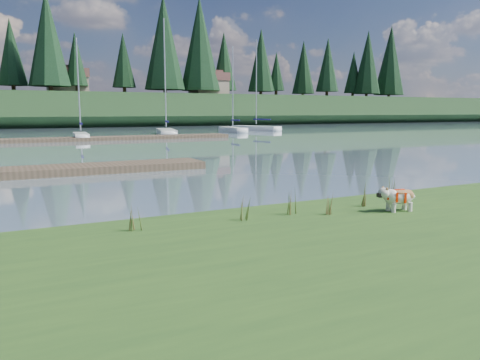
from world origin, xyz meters
TOP-DOWN VIEW (x-y plane):
  - ground at (0.00, 30.00)m, footprint 200.00×200.00m
  - bank at (0.00, -6.00)m, footprint 60.00×9.00m
  - ridge at (0.00, 73.00)m, footprint 200.00×20.00m
  - bulldog at (3.76, -3.36)m, footprint 0.90×0.46m
  - dock_far at (2.00, 30.00)m, footprint 26.00×2.20m
  - sailboat_bg_2 at (2.24, 32.11)m, footprint 1.56×5.64m
  - sailboat_bg_3 at (11.47, 36.87)m, footprint 3.31×8.15m
  - sailboat_bg_4 at (20.09, 39.00)m, footprint 1.66×6.62m
  - sailboat_bg_5 at (24.62, 42.22)m, footprint 4.26×7.89m
  - weed_0 at (0.42, -2.61)m, footprint 0.17×0.14m
  - weed_1 at (1.54, -2.62)m, footprint 0.17×0.14m
  - weed_2 at (3.46, -2.61)m, footprint 0.17×0.14m
  - weed_3 at (-1.73, -2.42)m, footprint 0.17×0.14m
  - weed_4 at (2.27, -2.96)m, footprint 0.17×0.14m
  - weed_5 at (4.80, -2.19)m, footprint 0.17×0.14m
  - mud_lip at (0.00, -1.60)m, footprint 60.00×0.50m
  - conifer_4 at (3.00, 66.00)m, footprint 6.16×6.16m
  - conifer_5 at (15.00, 70.00)m, footprint 3.96×3.96m
  - conifer_6 at (28.00, 68.00)m, footprint 7.04×7.04m
  - conifer_7 at (42.00, 71.00)m, footprint 5.28×5.28m
  - conifer_8 at (55.00, 67.00)m, footprint 4.62×4.62m
  - conifer_9 at (68.00, 70.00)m, footprint 5.94×5.94m
  - house_1 at (6.00, 71.00)m, footprint 6.30×5.30m
  - house_2 at (30.00, 69.00)m, footprint 6.30×5.30m

SIDE VIEW (x-z plane):
  - ground at x=0.00m, z-range 0.00..0.00m
  - mud_lip at x=0.00m, z-range 0.00..0.14m
  - dock_far at x=2.00m, z-range 0.00..0.30m
  - bank at x=0.00m, z-range 0.00..0.35m
  - sailboat_bg_5 at x=24.62m, z-range -5.30..5.94m
  - sailboat_bg_3 at x=11.47m, z-range -5.55..6.20m
  - sailboat_bg_4 at x=20.09m, z-range -4.59..5.25m
  - sailboat_bg_2 at x=2.24m, z-range -3.98..4.66m
  - weed_4 at x=2.27m, z-range 0.31..0.79m
  - weed_0 at x=0.42m, z-range 0.31..0.82m
  - weed_3 at x=-1.73m, z-range 0.31..0.83m
  - weed_1 at x=1.54m, z-range 0.30..0.88m
  - weed_5 at x=4.80m, z-range 0.30..0.93m
  - weed_2 at x=3.46m, z-range 0.30..0.95m
  - bulldog at x=3.76m, z-range 0.42..0.94m
  - ridge at x=0.00m, z-range 0.00..5.00m
  - house_1 at x=6.00m, z-range 4.99..9.64m
  - house_2 at x=30.00m, z-range 4.99..9.64m
  - conifer_5 at x=15.00m, z-range 5.65..16.00m
  - conifer_8 at x=55.00m, z-range 5.62..17.40m
  - conifer_7 at x=42.00m, z-range 5.59..18.79m
  - conifer_9 at x=68.00m, z-range 5.55..20.18m
  - conifer_4 at x=3.00m, z-range 5.54..20.64m
  - conifer_6 at x=28.00m, z-range 5.49..22.49m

